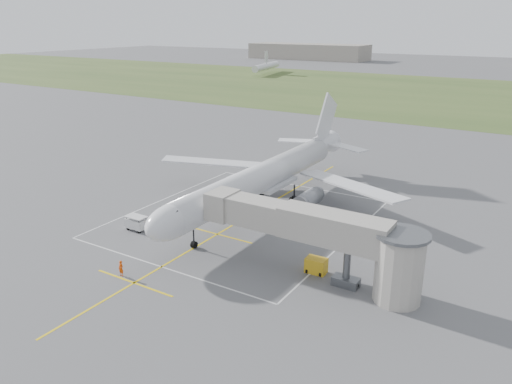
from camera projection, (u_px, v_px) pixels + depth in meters
The scene contains 11 objects.
ground at pixel (260, 209), 68.57m from camera, with size 700.00×700.00×0.00m, color #4E4E50.
grass_strip at pixel (454, 95), 173.13m from camera, with size 700.00×120.00×0.02m, color #3A5123.
apron_markings at pixel (236, 223), 63.89m from camera, with size 28.20×60.00×0.01m.
airliner at pixel (263, 177), 67.75m from camera, with size 38.93×46.75×13.52m.
jet_bridge at pixel (326, 236), 48.35m from camera, with size 23.40×5.00×7.20m.
gpu_unit at pixel (316, 266), 51.08m from camera, with size 2.18×1.58×1.59m.
baggage_cart at pixel (137, 223), 61.49m from camera, with size 2.63×1.60×1.81m.
ramp_worker_nose at pixel (121, 268), 50.38m from camera, with size 0.61×0.40×1.67m, color #D74306.
ramp_worker_wing at pixel (223, 194), 72.24m from camera, with size 0.81×0.63×1.66m, color #D75306.
distant_hangars at pixel (474, 56), 288.23m from camera, with size 345.00×49.00×12.00m.
distant_aircraft at pixel (459, 75), 205.24m from camera, with size 194.98×41.15×8.85m.
Camera 1 is at (33.24, -54.79, 24.52)m, focal length 35.00 mm.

